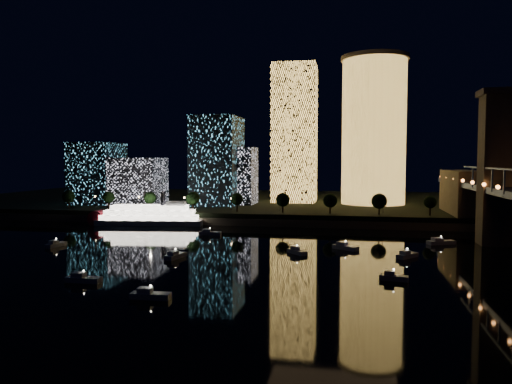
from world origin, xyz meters
TOP-DOWN VIEW (x-y plane):
  - ground at (0.00, 0.00)m, footprint 520.00×520.00m
  - far_bank at (0.00, 160.00)m, footprint 420.00×160.00m
  - seawall at (0.00, 82.00)m, footprint 420.00×6.00m
  - tower_cylindrical at (29.73, 139.65)m, footprint 34.00×34.00m
  - tower_rectangular at (-11.25, 145.01)m, footprint 22.86×22.86m
  - midrise_blocks at (-68.02, 118.93)m, footprint 91.82×40.11m
  - riverboat at (-67.15, 75.64)m, footprint 49.00×15.74m
  - motorboats at (-5.36, 17.05)m, footprint 127.71×86.53m
  - esplanade_trees at (-28.39, 88.00)m, footprint 165.49×6.44m
  - street_lamps at (-34.00, 94.00)m, footprint 132.70×0.70m

SIDE VIEW (x-z plane):
  - ground at x=0.00m, z-range 0.00..0.00m
  - motorboats at x=-5.36m, z-range -0.58..2.20m
  - seawall at x=0.00m, z-range 0.00..3.00m
  - far_bank at x=0.00m, z-range 0.00..5.00m
  - riverboat at x=-67.15m, z-range -3.53..10.98m
  - street_lamps at x=-34.00m, z-range 6.20..11.85m
  - esplanade_trees at x=-28.39m, z-range 6.11..14.82m
  - midrise_blocks at x=-68.02m, z-range 0.25..44.35m
  - tower_rectangular at x=-11.25m, z-range 5.00..77.73m
  - tower_cylindrical at x=29.73m, z-range 5.13..79.75m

